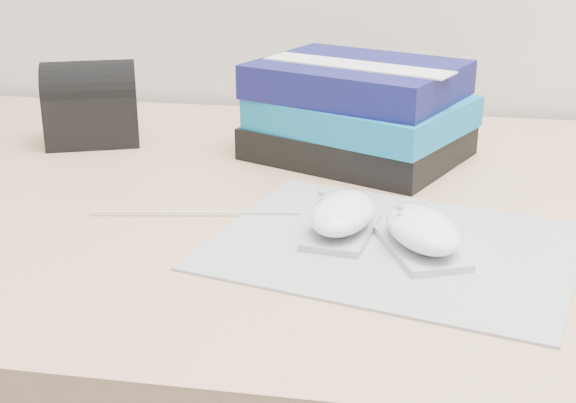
% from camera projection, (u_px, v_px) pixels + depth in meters
% --- Properties ---
extents(desk, '(1.60, 0.80, 0.73)m').
position_uv_depth(desk, '(366.00, 348.00, 1.06)').
color(desk, tan).
rests_on(desk, ground).
extents(mousepad, '(0.40, 0.34, 0.00)m').
position_uv_depth(mousepad, '(393.00, 246.00, 0.79)').
color(mousepad, gray).
rests_on(mousepad, desk).
extents(mouse_rear, '(0.08, 0.12, 0.05)m').
position_uv_depth(mouse_rear, '(342.00, 216.00, 0.81)').
color(mouse_rear, '#A4A5A7').
rests_on(mouse_rear, mousepad).
extents(mouse_front, '(0.10, 0.13, 0.05)m').
position_uv_depth(mouse_front, '(422.00, 232.00, 0.77)').
color(mouse_front, '#B0B0B2').
rests_on(mouse_front, mousepad).
extents(usb_cable, '(0.22, 0.04, 0.00)m').
position_uv_depth(usb_cable, '(195.00, 212.00, 0.87)').
color(usb_cable, silver).
rests_on(usb_cable, mousepad).
extents(book_stack, '(0.32, 0.29, 0.13)m').
position_uv_depth(book_stack, '(359.00, 111.00, 1.05)').
color(book_stack, black).
rests_on(book_stack, desk).
extents(pouch, '(0.15, 0.13, 0.12)m').
position_uv_depth(pouch, '(91.00, 104.00, 1.11)').
color(pouch, black).
rests_on(pouch, desk).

